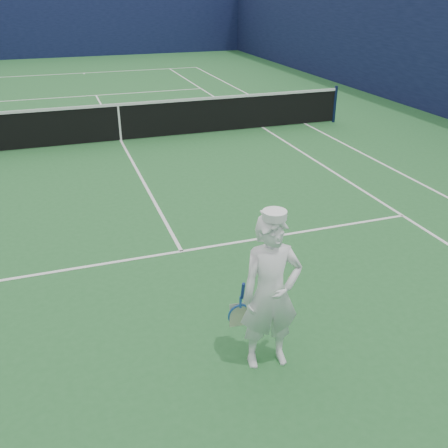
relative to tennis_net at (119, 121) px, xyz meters
name	(u,v)px	position (x,y,z in m)	size (l,w,h in m)	color
ground	(121,141)	(0.00, 0.00, -0.55)	(80.00, 80.00, 0.00)	#25622E
court_markings	(121,141)	(0.00, 0.00, -0.55)	(11.03, 23.83, 0.01)	white
windscreen_fence	(114,63)	(0.00, 0.00, 1.45)	(20.12, 36.12, 4.00)	#10163C
tennis_net	(119,121)	(0.00, 0.00, 0.00)	(12.88, 0.09, 1.07)	#141E4C
tennis_player	(271,293)	(0.28, -9.14, 0.33)	(0.76, 0.53, 1.82)	white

